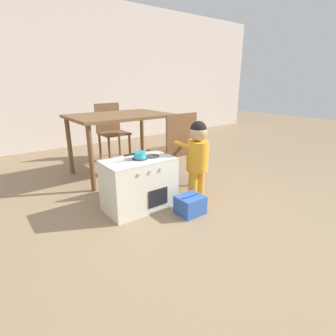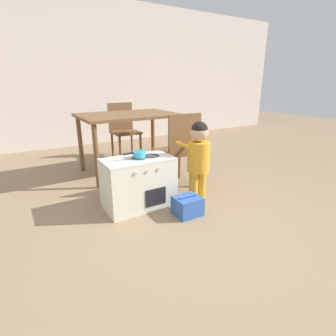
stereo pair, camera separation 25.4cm
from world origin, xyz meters
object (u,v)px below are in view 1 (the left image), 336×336
(dining_table, at_px, (120,122))
(dining_chair_near, at_px, (175,148))
(child_figure, at_px, (197,153))
(toy_pot, at_px, (139,155))
(toy_basket, at_px, (190,205))
(play_kitchen, at_px, (139,184))
(dining_chair_far, at_px, (112,130))

(dining_table, bearing_deg, dining_chair_near, -72.65)
(child_figure, bearing_deg, toy_pot, 162.04)
(dining_table, height_order, dining_chair_near, dining_chair_near)
(child_figure, xyz_separation_m, toy_basket, (-0.26, -0.20, -0.40))
(toy_pot, xyz_separation_m, dining_chair_near, (0.59, 0.22, -0.08))
(dining_chair_near, bearing_deg, child_figure, -94.67)
(play_kitchen, relative_size, dining_chair_far, 0.77)
(play_kitchen, bearing_deg, toy_pot, 2.22)
(toy_pot, xyz_separation_m, child_figure, (0.56, -0.18, -0.04))
(toy_basket, distance_m, dining_chair_near, 0.77)
(toy_pot, height_order, dining_chair_near, dining_chair_near)
(toy_basket, xyz_separation_m, dining_chair_near, (0.30, 0.61, 0.37))
(play_kitchen, distance_m, toy_basket, 0.52)
(toy_pot, bearing_deg, dining_chair_near, 20.69)
(child_figure, relative_size, dining_chair_near, 0.95)
(dining_table, bearing_deg, child_figure, -79.74)
(toy_pot, height_order, child_figure, child_figure)
(child_figure, height_order, dining_table, child_figure)
(dining_chair_near, relative_size, dining_chair_far, 1.00)
(dining_chair_near, bearing_deg, toy_basket, -116.02)
(toy_pot, distance_m, toy_basket, 0.66)
(toy_basket, bearing_deg, child_figure, 37.82)
(dining_table, bearing_deg, toy_pot, -108.20)
(child_figure, height_order, dining_chair_far, dining_chair_far)
(toy_basket, relative_size, dining_table, 0.20)
(play_kitchen, height_order, dining_chair_far, dining_chair_far)
(dining_table, distance_m, dining_chair_near, 0.87)
(dining_chair_near, distance_m, dining_chair_far, 1.53)
(play_kitchen, distance_m, toy_pot, 0.29)
(child_figure, relative_size, dining_table, 0.67)
(child_figure, bearing_deg, dining_chair_near, 85.33)
(child_figure, bearing_deg, toy_basket, -142.18)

